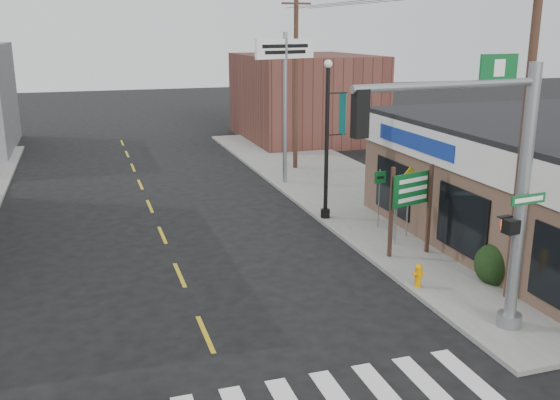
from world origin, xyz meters
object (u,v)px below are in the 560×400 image
object	(u,v)px
traffic_signal_pole	(496,174)
fire_hydrant	(418,274)
bare_tree	(496,146)
guide_sign	(412,198)
lamp_post	(328,128)
utility_pole_near	(524,139)
dance_center_sign	(285,71)
utility_pole_far	(296,80)

from	to	relation	value
traffic_signal_pole	fire_hydrant	bearing A→B (deg)	85.86
fire_hydrant	bare_tree	xyz separation A→B (m)	(3.66, 1.90, 3.17)
bare_tree	guide_sign	bearing A→B (deg)	168.74
lamp_post	utility_pole_near	world-z (taller)	utility_pole_near
guide_sign	lamp_post	world-z (taller)	lamp_post
dance_center_sign	bare_tree	xyz separation A→B (m)	(3.34, -11.21, -1.70)
lamp_post	bare_tree	world-z (taller)	lamp_post
guide_sign	fire_hydrant	distance (m)	3.05
fire_hydrant	dance_center_sign	distance (m)	13.99
guide_sign	utility_pole_near	bearing A→B (deg)	-93.34
traffic_signal_pole	dance_center_sign	world-z (taller)	dance_center_sign
utility_pole_far	fire_hydrant	bearing A→B (deg)	-99.81
bare_tree	lamp_post	bearing A→B (deg)	124.71
fire_hydrant	bare_tree	size ratio (longest dim) A/B	0.15
fire_hydrant	utility_pole_near	world-z (taller)	utility_pole_near
lamp_post	utility_pole_far	world-z (taller)	utility_pole_far
fire_hydrant	bare_tree	distance (m)	5.20
utility_pole_near	fire_hydrant	bearing A→B (deg)	146.83
lamp_post	bare_tree	size ratio (longest dim) A/B	1.34
guide_sign	bare_tree	bearing A→B (deg)	-28.51
lamp_post	utility_pole_far	distance (m)	9.19
bare_tree	utility_pole_far	xyz separation A→B (m)	(-1.79, 14.14, 1.03)
fire_hydrant	bare_tree	bearing A→B (deg)	27.49
traffic_signal_pole	utility_pole_far	distance (m)	18.99
guide_sign	dance_center_sign	xyz separation A→B (m)	(-0.73, 10.69, 3.34)
utility_pole_far	utility_pole_near	bearing A→B (deg)	-92.76
guide_sign	lamp_post	bearing A→B (deg)	84.71
fire_hydrant	bare_tree	world-z (taller)	bare_tree
traffic_signal_pole	fire_hydrant	distance (m)	4.55
dance_center_sign	utility_pole_far	size ratio (longest dim) A/B	0.78
traffic_signal_pole	utility_pole_far	bearing A→B (deg)	78.22
fire_hydrant	lamp_post	xyz separation A→B (m)	(0.06, 7.10, 3.12)
traffic_signal_pole	utility_pole_far	xyz separation A→B (m)	(1.75, 18.90, 0.65)
lamp_post	bare_tree	xyz separation A→B (m)	(3.60, -5.19, 0.05)
dance_center_sign	bare_tree	size ratio (longest dim) A/B	1.55
guide_sign	bare_tree	size ratio (longest dim) A/B	0.65
guide_sign	fire_hydrant	bearing A→B (deg)	-130.70
dance_center_sign	utility_pole_far	bearing A→B (deg)	41.51
lamp_post	utility_pole_near	distance (m)	8.73
traffic_signal_pole	lamp_post	bearing A→B (deg)	83.83
guide_sign	utility_pole_near	distance (m)	4.63
guide_sign	utility_pole_near	size ratio (longest dim) A/B	0.35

